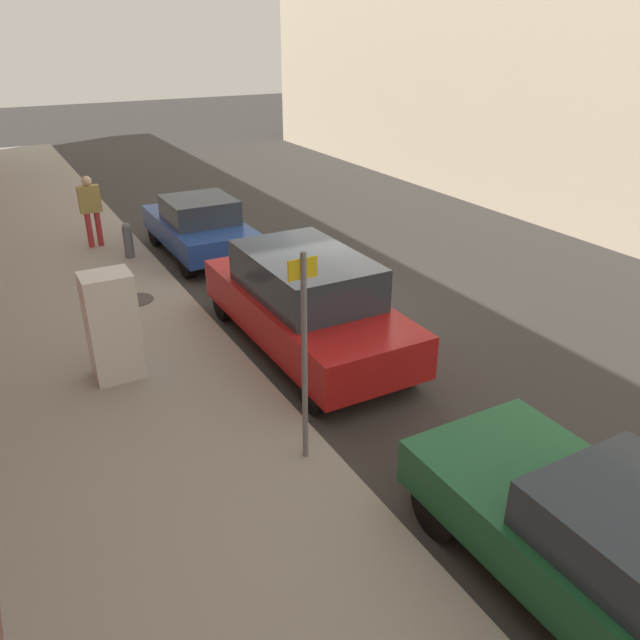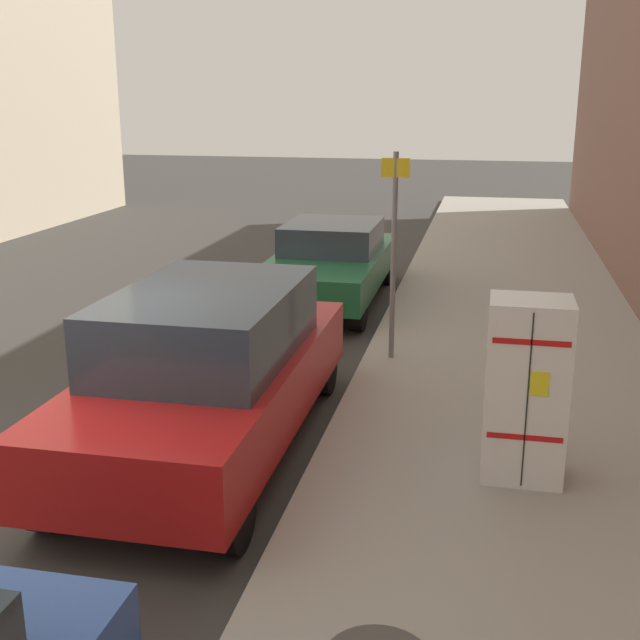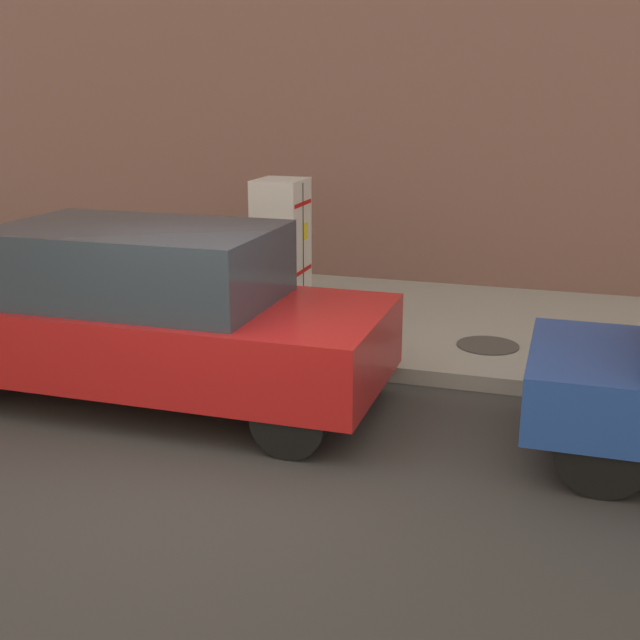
{
  "view_description": "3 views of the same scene",
  "coord_description": "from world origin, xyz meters",
  "px_view_note": "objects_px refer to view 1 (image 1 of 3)",
  "views": [
    {
      "loc": [
        -5.59,
        -9.85,
        5.12
      ],
      "look_at": [
        -1.59,
        -2.59,
        1.2
      ],
      "focal_mm": 35.0,
      "sensor_mm": 36.0,
      "label": 1
    },
    {
      "loc": [
        -3.84,
        6.13,
        3.6
      ],
      "look_at": [
        -1.88,
        -3.07,
        0.94
      ],
      "focal_mm": 45.0,
      "sensor_mm": 36.0,
      "label": 2
    },
    {
      "loc": [
        5.51,
        2.68,
        2.96
      ],
      "look_at": [
        -1.69,
        0.42,
        0.79
      ],
      "focal_mm": 45.0,
      "sensor_mm": 36.0,
      "label": 3
    }
  ],
  "objects_px": {
    "fire_hydrant": "(128,240)",
    "parked_suv_red": "(305,301)",
    "street_sign_post": "(304,350)",
    "parked_sedan_green": "(628,560)",
    "parked_hatchback_blue": "(199,226)",
    "pedestrian_walking_far": "(90,206)",
    "discarded_refrigerator": "(113,326)"
  },
  "relations": [
    {
      "from": "fire_hydrant",
      "to": "parked_suv_red",
      "type": "relative_size",
      "value": 0.17
    },
    {
      "from": "parked_suv_red",
      "to": "street_sign_post",
      "type": "bearing_deg",
      "value": -117.74
    },
    {
      "from": "parked_sedan_green",
      "to": "parked_hatchback_blue",
      "type": "relative_size",
      "value": 1.18
    },
    {
      "from": "pedestrian_walking_far",
      "to": "discarded_refrigerator",
      "type": "bearing_deg",
      "value": -170.21
    },
    {
      "from": "parked_sedan_green",
      "to": "parked_suv_red",
      "type": "xyz_separation_m",
      "value": [
        0.0,
        6.31,
        0.15
      ]
    },
    {
      "from": "parked_suv_red",
      "to": "parked_hatchback_blue",
      "type": "height_order",
      "value": "parked_suv_red"
    },
    {
      "from": "street_sign_post",
      "to": "fire_hydrant",
      "type": "distance_m",
      "value": 8.73
    },
    {
      "from": "parked_suv_red",
      "to": "parked_sedan_green",
      "type": "bearing_deg",
      "value": -90.0
    },
    {
      "from": "fire_hydrant",
      "to": "pedestrian_walking_far",
      "type": "height_order",
      "value": "pedestrian_walking_far"
    },
    {
      "from": "discarded_refrigerator",
      "to": "street_sign_post",
      "type": "height_order",
      "value": "street_sign_post"
    },
    {
      "from": "pedestrian_walking_far",
      "to": "parked_hatchback_blue",
      "type": "relative_size",
      "value": 0.45
    },
    {
      "from": "pedestrian_walking_far",
      "to": "fire_hydrant",
      "type": "bearing_deg",
      "value": -138.63
    },
    {
      "from": "street_sign_post",
      "to": "parked_hatchback_blue",
      "type": "relative_size",
      "value": 0.71
    },
    {
      "from": "pedestrian_walking_far",
      "to": "parked_sedan_green",
      "type": "bearing_deg",
      "value": -152.88
    },
    {
      "from": "fire_hydrant",
      "to": "parked_hatchback_blue",
      "type": "relative_size",
      "value": 0.22
    },
    {
      "from": "fire_hydrant",
      "to": "parked_hatchback_blue",
      "type": "distance_m",
      "value": 1.68
    },
    {
      "from": "discarded_refrigerator",
      "to": "parked_hatchback_blue",
      "type": "relative_size",
      "value": 0.44
    },
    {
      "from": "parked_suv_red",
      "to": "pedestrian_walking_far",
      "type": "bearing_deg",
      "value": 107.42
    },
    {
      "from": "pedestrian_walking_far",
      "to": "parked_sedan_green",
      "type": "xyz_separation_m",
      "value": [
        2.19,
        -13.3,
        -0.45
      ]
    },
    {
      "from": "parked_suv_red",
      "to": "fire_hydrant",
      "type": "bearing_deg",
      "value": 106.05
    },
    {
      "from": "street_sign_post",
      "to": "parked_sedan_green",
      "type": "bearing_deg",
      "value": -66.04
    },
    {
      "from": "parked_hatchback_blue",
      "to": "parked_suv_red",
      "type": "bearing_deg",
      "value": -90.0
    },
    {
      "from": "parked_sedan_green",
      "to": "street_sign_post",
      "type": "bearing_deg",
      "value": 113.96
    },
    {
      "from": "street_sign_post",
      "to": "pedestrian_walking_far",
      "type": "distance_m",
      "value": 9.92
    },
    {
      "from": "parked_sedan_green",
      "to": "pedestrian_walking_far",
      "type": "bearing_deg",
      "value": 99.37
    },
    {
      "from": "parked_suv_red",
      "to": "parked_hatchback_blue",
      "type": "xyz_separation_m",
      "value": [
        -0.0,
        5.54,
        -0.13
      ]
    },
    {
      "from": "street_sign_post",
      "to": "parked_suv_red",
      "type": "bearing_deg",
      "value": 62.26
    },
    {
      "from": "discarded_refrigerator",
      "to": "fire_hydrant",
      "type": "bearing_deg",
      "value": 74.95
    },
    {
      "from": "street_sign_post",
      "to": "pedestrian_walking_far",
      "type": "height_order",
      "value": "street_sign_post"
    },
    {
      "from": "parked_suv_red",
      "to": "parked_hatchback_blue",
      "type": "distance_m",
      "value": 5.54
    },
    {
      "from": "fire_hydrant",
      "to": "parked_hatchback_blue",
      "type": "bearing_deg",
      "value": -7.98
    },
    {
      "from": "parked_sedan_green",
      "to": "discarded_refrigerator",
      "type": "bearing_deg",
      "value": 115.32
    }
  ]
}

